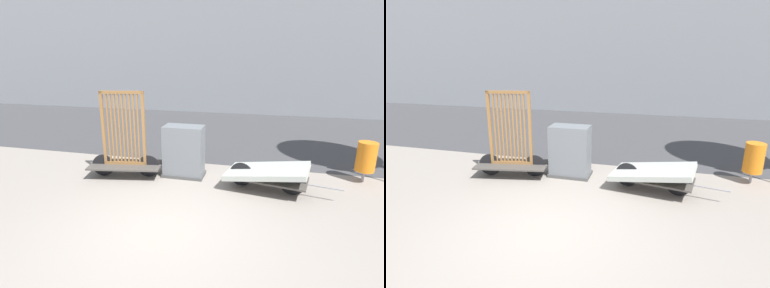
% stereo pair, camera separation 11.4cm
% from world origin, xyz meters
% --- Properties ---
extents(ground_plane, '(60.00, 60.00, 0.00)m').
position_xyz_m(ground_plane, '(0.00, 0.00, 0.00)').
color(ground_plane, gray).
extents(road_strip, '(56.00, 7.94, 0.01)m').
position_xyz_m(road_strip, '(0.00, 7.47, 0.00)').
color(road_strip, '#424244').
rests_on(road_strip, ground_plane).
extents(bike_cart_with_bedframe, '(2.49, 1.10, 2.13)m').
position_xyz_m(bike_cart_with_bedframe, '(-1.70, 2.14, 0.68)').
color(bike_cart_with_bedframe, '#4C4742').
rests_on(bike_cart_with_bedframe, ground_plane).
extents(bike_cart_with_mattress, '(2.52, 1.36, 0.66)m').
position_xyz_m(bike_cart_with_mattress, '(1.71, 2.13, 0.41)').
color(bike_cart_with_mattress, '#4C4742').
rests_on(bike_cart_with_mattress, ground_plane).
extents(utility_cabinet, '(1.03, 0.60, 1.28)m').
position_xyz_m(utility_cabinet, '(-0.30, 2.53, 0.60)').
color(utility_cabinet, '#4C4C4C').
rests_on(utility_cabinet, ground_plane).
extents(trash_bin, '(0.43, 0.43, 0.99)m').
position_xyz_m(trash_bin, '(3.97, 3.15, 0.63)').
color(trash_bin, gray).
rests_on(trash_bin, ground_plane).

